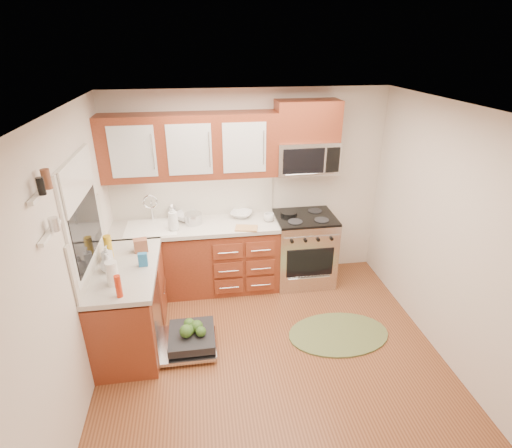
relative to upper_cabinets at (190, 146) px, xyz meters
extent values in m
plane|color=brown|center=(0.73, -1.57, -1.88)|extent=(3.50, 3.50, 0.00)
plane|color=white|center=(0.73, -1.57, 0.62)|extent=(3.50, 3.50, 0.00)
cube|color=beige|center=(0.73, 0.18, -0.62)|extent=(3.50, 0.04, 2.50)
cube|color=beige|center=(0.73, -3.33, -0.62)|extent=(3.50, 0.04, 2.50)
cube|color=beige|center=(-1.02, -1.57, -0.62)|extent=(0.04, 3.50, 2.50)
cube|color=beige|center=(2.48, -1.57, -0.62)|extent=(0.04, 3.50, 2.50)
cube|color=#642C16|center=(0.00, -0.12, -1.45)|extent=(2.05, 0.60, 0.85)
cube|color=#642C16|center=(-0.72, -1.05, -1.45)|extent=(0.60, 1.25, 0.85)
cube|color=#B9B1A9|center=(0.00, -0.14, -0.97)|extent=(2.07, 0.64, 0.05)
cube|color=#B9B1A9|center=(-0.71, -1.05, -0.97)|extent=(0.64, 1.27, 0.05)
cube|color=#BCB5A9|center=(0.00, 0.16, -0.67)|extent=(2.05, 0.02, 0.57)
cube|color=#BCB5A9|center=(-1.01, -1.05, -0.67)|extent=(0.02, 1.25, 0.57)
cube|color=#642C16|center=(1.41, 0.00, 0.26)|extent=(0.76, 0.35, 0.47)
cube|color=white|center=(-0.98, -1.07, 0.00)|extent=(0.02, 0.96, 0.40)
cube|color=white|center=(-0.99, -1.92, 0.17)|extent=(0.04, 0.40, 0.03)
cube|color=white|center=(-0.99, -1.92, -0.12)|extent=(0.04, 0.40, 0.03)
cylinder|color=black|center=(1.20, -0.07, -0.91)|extent=(0.25, 0.25, 0.04)
cylinder|color=silver|center=(-0.02, -0.10, -0.88)|extent=(0.26, 0.26, 0.13)
cube|color=#AD7F4F|center=(0.62, -0.35, -0.94)|extent=(0.30, 0.22, 0.02)
cylinder|color=silver|center=(-0.27, 0.07, -0.87)|extent=(0.13, 0.13, 0.16)
cylinder|color=white|center=(-0.76, -1.36, -0.83)|extent=(0.14, 0.14, 0.24)
cylinder|color=gold|center=(-0.90, -0.82, -0.83)|extent=(0.08, 0.08, 0.25)
cylinder|color=red|center=(-0.68, -1.57, -0.84)|extent=(0.07, 0.07, 0.21)
cube|color=brown|center=(-0.58, -0.74, -0.88)|extent=(0.16, 0.13, 0.14)
cube|color=#22669E|center=(-0.52, -1.06, -0.88)|extent=(0.09, 0.05, 0.14)
imported|color=#999999|center=(0.60, 0.03, -0.92)|extent=(0.35, 0.35, 0.07)
imported|color=#999999|center=(-0.09, 0.03, -0.90)|extent=(0.36, 0.36, 0.09)
imported|color=#999999|center=(0.93, -0.17, -0.90)|extent=(0.16, 0.16, 0.10)
imported|color=#999999|center=(-0.25, -0.26, -0.79)|extent=(0.13, 0.13, 0.32)
imported|color=#999999|center=(-0.90, -0.93, -0.86)|extent=(0.11, 0.11, 0.18)
imported|color=#999999|center=(-0.86, -1.11, -0.86)|extent=(0.18, 0.18, 0.19)
camera|label=1|loc=(0.08, -4.68, 1.13)|focal=28.00mm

